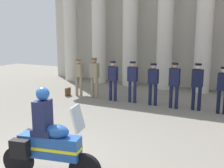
# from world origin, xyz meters

# --- Properties ---
(colonnade_backdrop) EXTENTS (14.29, 1.63, 7.82)m
(colonnade_backdrop) POSITION_xyz_m (0.20, 10.00, 3.99)
(colonnade_backdrop) COLOR beige
(colonnade_backdrop) RESTS_ON ground_plane
(officer_in_row_0) EXTENTS (0.39, 0.25, 1.66)m
(officer_in_row_0) POSITION_xyz_m (-2.77, 6.30, 0.98)
(officer_in_row_0) COLOR gray
(officer_in_row_0) RESTS_ON ground_plane
(officer_in_row_1) EXTENTS (0.39, 0.25, 1.75)m
(officer_in_row_1) POSITION_xyz_m (-1.93, 6.24, 1.03)
(officer_in_row_1) COLOR #847A5B
(officer_in_row_1) RESTS_ON ground_plane
(officer_in_row_2) EXTENTS (0.39, 0.25, 1.66)m
(officer_in_row_2) POSITION_xyz_m (-1.03, 6.19, 0.98)
(officer_in_row_2) COLOR #191E42
(officer_in_row_2) RESTS_ON ground_plane
(officer_in_row_3) EXTENTS (0.39, 0.25, 1.68)m
(officer_in_row_3) POSITION_xyz_m (-0.19, 6.29, 0.99)
(officer_in_row_3) COLOR #191E42
(officer_in_row_3) RESTS_ON ground_plane
(officer_in_row_4) EXTENTS (0.39, 0.25, 1.66)m
(officer_in_row_4) POSITION_xyz_m (0.69, 6.25, 0.98)
(officer_in_row_4) COLOR #141938
(officer_in_row_4) RESTS_ON ground_plane
(officer_in_row_5) EXTENTS (0.39, 0.25, 1.74)m
(officer_in_row_5) POSITION_xyz_m (1.54, 6.17, 1.03)
(officer_in_row_5) COLOR #141938
(officer_in_row_5) RESTS_ON ground_plane
(officer_in_row_6) EXTENTS (0.39, 0.25, 1.74)m
(officer_in_row_6) POSITION_xyz_m (2.35, 6.28, 1.03)
(officer_in_row_6) COLOR black
(officer_in_row_6) RESTS_ON ground_plane
(officer_in_row_7) EXTENTS (0.39, 0.25, 1.68)m
(officer_in_row_7) POSITION_xyz_m (3.24, 6.21, 0.99)
(officer_in_row_7) COLOR black
(officer_in_row_7) RESTS_ON ground_plane
(motorcycle_with_rider) EXTENTS (2.08, 0.79, 1.90)m
(motorcycle_with_rider) POSITION_xyz_m (0.51, -0.02, 0.79)
(motorcycle_with_rider) COLOR black
(motorcycle_with_rider) RESTS_ON ground_plane
(briefcase_on_ground) EXTENTS (0.10, 0.32, 0.36)m
(briefcase_on_ground) POSITION_xyz_m (-3.24, 6.11, 0.18)
(briefcase_on_ground) COLOR brown
(briefcase_on_ground) RESTS_ON ground_plane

